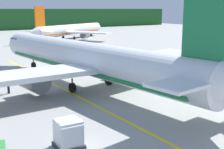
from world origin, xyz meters
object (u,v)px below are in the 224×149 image
at_px(cargo_container_near, 69,134).
at_px(crew_loader_right, 8,84).
at_px(airliner_mid_apron, 70,30).
at_px(crew_loader_left, 185,85).
at_px(airliner_foreground, 86,59).

height_order(cargo_container_near, crew_loader_right, cargo_container_near).
bearing_deg(cargo_container_near, airliner_mid_apron, 64.22).
relative_size(airliner_mid_apron, crew_loader_left, 19.75).
bearing_deg(cargo_container_near, crew_loader_left, 17.58).
bearing_deg(cargo_container_near, airliner_foreground, 57.02).
relative_size(airliner_mid_apron, cargo_container_near, 15.12).
bearing_deg(airliner_mid_apron, airliner_foreground, -113.84).
bearing_deg(airliner_mid_apron, cargo_container_near, -115.78).
xyz_separation_m(airliner_mid_apron, crew_loader_right, (-32.71, -52.44, -1.76)).
distance_m(airliner_mid_apron, crew_loader_right, 61.83).
bearing_deg(crew_loader_left, crew_loader_right, 147.20).
bearing_deg(crew_loader_right, cargo_container_near, -90.95).
height_order(airliner_mid_apron, crew_loader_left, airliner_mid_apron).
distance_m(airliner_mid_apron, crew_loader_left, 65.11).
distance_m(airliner_foreground, airliner_mid_apron, 59.82).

